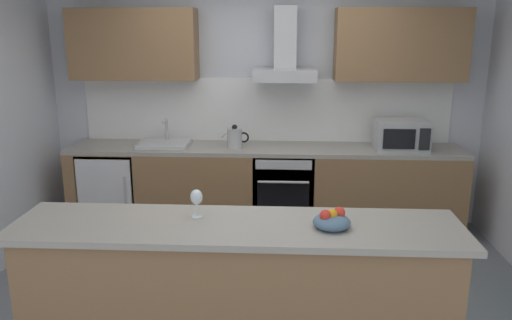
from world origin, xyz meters
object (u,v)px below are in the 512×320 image
(sink, at_px, (165,143))
(range_hood, at_px, (285,57))
(microwave, at_px, (401,135))
(wine_glass, at_px, (196,198))
(oven, at_px, (283,189))
(fruit_bowl, at_px, (332,221))
(refrigerator, at_px, (114,190))
(kettle, at_px, (235,138))

(sink, xyz_separation_m, range_hood, (1.22, 0.12, 0.86))
(microwave, xyz_separation_m, sink, (-2.37, 0.04, -0.12))
(wine_glass, bearing_deg, microwave, 50.62)
(oven, bearing_deg, fruit_bowl, -82.66)
(refrigerator, bearing_deg, fruit_bowl, -46.96)
(refrigerator, height_order, range_hood, range_hood)
(microwave, bearing_deg, refrigerator, 179.51)
(refrigerator, bearing_deg, range_hood, 4.26)
(kettle, bearing_deg, microwave, 0.20)
(microwave, relative_size, range_hood, 0.69)
(refrigerator, relative_size, sink, 1.70)
(microwave, height_order, kettle, microwave)
(refrigerator, xyz_separation_m, wine_glass, (1.24, -2.08, 0.64))
(sink, distance_m, fruit_bowl, 2.68)
(kettle, relative_size, wine_glass, 1.62)
(refrigerator, distance_m, range_hood, 2.24)
(refrigerator, bearing_deg, kettle, -1.38)
(sink, distance_m, range_hood, 1.49)
(refrigerator, bearing_deg, oven, 0.09)
(microwave, xyz_separation_m, fruit_bowl, (-0.87, -2.18, -0.06))
(oven, distance_m, range_hood, 1.33)
(sink, xyz_separation_m, wine_glass, (0.69, -2.09, 0.14))
(wine_glass, bearing_deg, sink, 108.15)
(microwave, bearing_deg, kettle, -179.80)
(oven, bearing_deg, refrigerator, -179.91)
(sink, bearing_deg, wine_glass, -71.85)
(wine_glass, bearing_deg, kettle, 88.86)
(wine_glass, bearing_deg, fruit_bowl, -8.90)
(kettle, xyz_separation_m, range_hood, (0.49, 0.16, 0.78))
(sink, relative_size, wine_glass, 2.81)
(microwave, distance_m, kettle, 1.64)
(oven, relative_size, refrigerator, 0.94)
(range_hood, bearing_deg, refrigerator, -175.74)
(microwave, bearing_deg, range_hood, 172.22)
(range_hood, xyz_separation_m, wine_glass, (-0.53, -2.21, -0.72))
(fruit_bowl, bearing_deg, sink, 124.10)
(refrigerator, relative_size, microwave, 1.70)
(range_hood, relative_size, wine_glass, 4.05)
(refrigerator, distance_m, kettle, 1.41)
(microwave, xyz_separation_m, wine_glass, (-1.68, -2.05, 0.01))
(sink, bearing_deg, refrigerator, -178.59)
(microwave, bearing_deg, wine_glass, -129.38)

